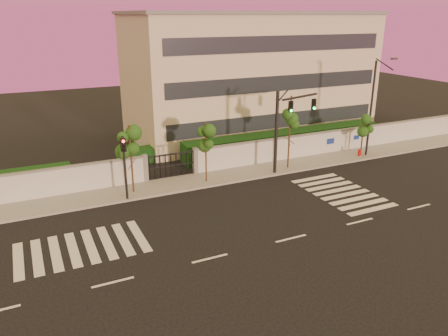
{
  "coord_description": "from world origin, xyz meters",
  "views": [
    {
      "loc": [
        -12.79,
        -18.18,
        11.96
      ],
      "look_at": [
        -1.35,
        6.0,
        2.52
      ],
      "focal_mm": 35.0,
      "sensor_mm": 36.0,
      "label": 1
    }
  ],
  "objects": [
    {
      "name": "ground",
      "position": [
        0.0,
        0.0,
        0.0
      ],
      "size": [
        120.0,
        120.0,
        0.0
      ],
      "primitive_type": "plane",
      "color": "black",
      "rests_on": "ground"
    },
    {
      "name": "sidewalk",
      "position": [
        0.0,
        10.5,
        0.07
      ],
      "size": [
        60.0,
        3.0,
        0.15
      ],
      "primitive_type": "cube",
      "color": "gray",
      "rests_on": "ground"
    },
    {
      "name": "perimeter_wall",
      "position": [
        0.1,
        12.0,
        1.07
      ],
      "size": [
        60.0,
        0.36,
        2.2
      ],
      "color": "silver",
      "rests_on": "ground"
    },
    {
      "name": "hedge_row",
      "position": [
        1.17,
        14.74,
        0.82
      ],
      "size": [
        41.0,
        4.25,
        1.8
      ],
      "color": "black",
      "rests_on": "ground"
    },
    {
      "name": "institutional_building",
      "position": [
        9.0,
        21.99,
        6.16
      ],
      "size": [
        24.4,
        12.4,
        12.25
      ],
      "color": "beige",
      "rests_on": "ground"
    },
    {
      "name": "road_markings",
      "position": [
        -1.58,
        3.76,
        0.01
      ],
      "size": [
        57.0,
        7.62,
        0.02
      ],
      "color": "silver",
      "rests_on": "ground"
    },
    {
      "name": "street_tree_c",
      "position": [
        -6.37,
        10.28,
        3.65
      ],
      "size": [
        1.55,
        1.24,
        4.96
      ],
      "color": "#382314",
      "rests_on": "ground"
    },
    {
      "name": "street_tree_d",
      "position": [
        -0.91,
        10.01,
        3.36
      ],
      "size": [
        1.34,
        1.07,
        4.57
      ],
      "color": "#382314",
      "rests_on": "ground"
    },
    {
      "name": "street_tree_e",
      "position": [
        6.33,
        10.02,
        4.42
      ],
      "size": [
        1.64,
        1.31,
        6.01
      ],
      "color": "#382314",
      "rests_on": "ground"
    },
    {
      "name": "street_tree_f",
      "position": [
        14.07,
        10.11,
        2.79
      ],
      "size": [
        1.48,
        1.17,
        3.78
      ],
      "color": "#382314",
      "rests_on": "ground"
    },
    {
      "name": "traffic_signal_main",
      "position": [
        5.55,
        9.43,
        4.19
      ],
      "size": [
        4.14,
        1.32,
        6.64
      ],
      "rotation": [
        0.0,
        0.0,
        0.29
      ],
      "color": "black",
      "rests_on": "ground"
    },
    {
      "name": "traffic_signal_secondary",
      "position": [
        -7.08,
        9.21,
        2.89
      ],
      "size": [
        0.35,
        0.34,
        4.56
      ],
      "rotation": [
        0.0,
        0.0,
        0.14
      ],
      "color": "black",
      "rests_on": "ground"
    },
    {
      "name": "streetlight_east",
      "position": [
        14.48,
        9.71,
        4.72
      ],
      "size": [
        0.52,
        2.1,
        8.73
      ],
      "color": "black",
      "rests_on": "ground"
    },
    {
      "name": "fire_hydrant",
      "position": [
        13.72,
        9.9,
        0.39
      ],
      "size": [
        0.31,
        0.29,
        0.78
      ],
      "rotation": [
        0.0,
        0.0,
        -0.28
      ],
      "color": "#A8120B",
      "rests_on": "ground"
    }
  ]
}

